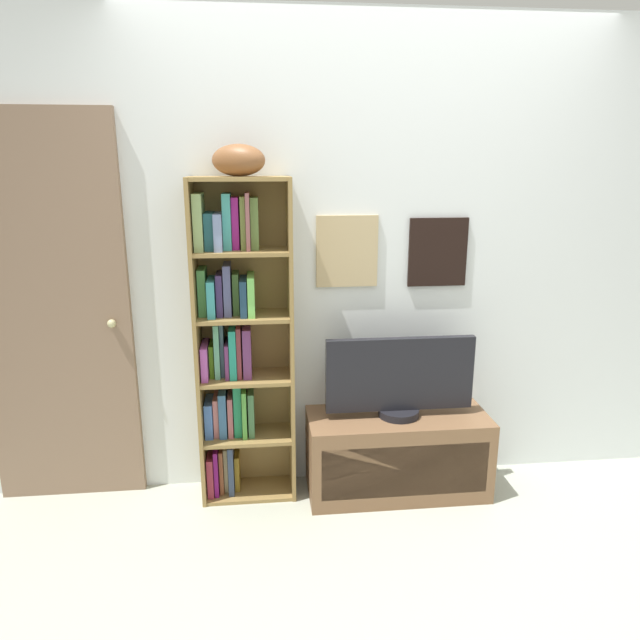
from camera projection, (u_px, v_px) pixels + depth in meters
The scene contains 7 objects.
ground at pixel (412, 615), 2.39m from camera, with size 5.20×5.20×0.04m, color #A2A797.
back_wall at pixel (368, 262), 3.14m from camera, with size 4.80×0.08×2.51m.
bookshelf at pixel (235, 342), 3.04m from camera, with size 0.50×0.26×1.71m.
football at pixel (238, 160), 2.78m from camera, with size 0.28×0.15×0.15m, color brown.
tv_stand at pixel (397, 454), 3.20m from camera, with size 0.98×0.40×0.45m.
television at pixel (400, 378), 3.09m from camera, with size 0.79×0.22×0.44m.
door at pixel (55, 316), 2.98m from camera, with size 0.76×0.09×2.04m.
Camera 1 is at (-0.59, -1.94, 1.78)m, focal length 32.67 mm.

